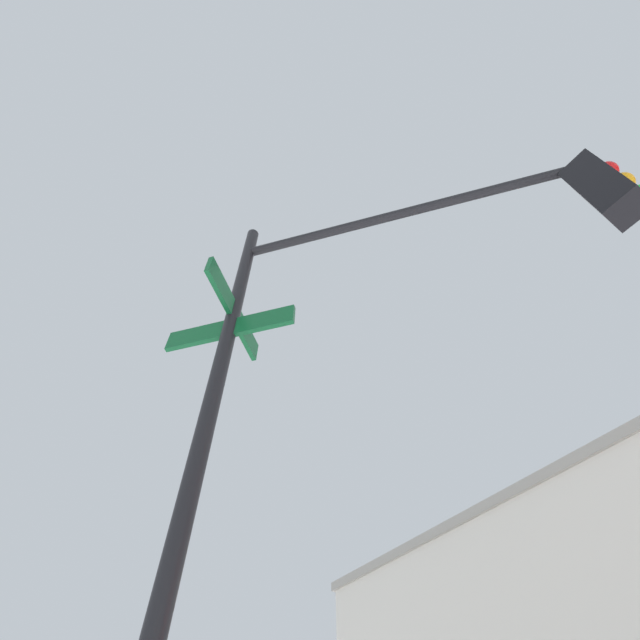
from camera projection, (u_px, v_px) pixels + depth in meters
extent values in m
cylinder|color=black|center=(193.00, 479.00, 2.53)|extent=(0.12, 0.12, 5.86)
cylinder|color=black|center=(402.00, 213.00, 4.21)|extent=(2.54, 2.04, 0.09)
cube|color=black|center=(603.00, 189.00, 3.59)|extent=(0.28, 0.28, 0.80)
sphere|color=red|center=(607.00, 172.00, 3.76)|extent=(0.18, 0.18, 0.18)
sphere|color=orange|center=(623.00, 184.00, 3.57)|extent=(0.18, 0.18, 0.18)
sphere|color=green|center=(640.00, 196.00, 3.37)|extent=(0.18, 0.18, 0.18)
cube|color=#0F5128|center=(230.00, 329.00, 3.56)|extent=(0.89, 0.72, 0.20)
cube|color=#0F5128|center=(234.00, 312.00, 3.73)|extent=(0.65, 0.81, 0.20)
cube|color=gray|center=(603.00, 582.00, 22.39)|extent=(17.21, 21.67, 0.40)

